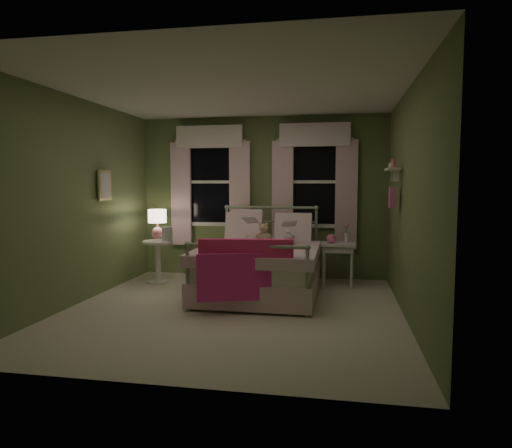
% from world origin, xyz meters
% --- Properties ---
extents(room_shell, '(4.20, 4.20, 4.20)m').
position_xyz_m(room_shell, '(0.00, 0.00, 1.30)').
color(room_shell, silver).
rests_on(room_shell, ground).
extents(bed, '(1.58, 2.04, 1.18)m').
position_xyz_m(bed, '(0.18, 0.87, 0.38)').
color(bed, white).
rests_on(bed, ground).
extents(pink_throw, '(1.10, 0.36, 0.71)m').
position_xyz_m(pink_throw, '(0.19, -0.15, 0.61)').
color(pink_throw, '#FF317B').
rests_on(pink_throw, bed).
extents(child_left, '(0.33, 0.28, 0.78)m').
position_xyz_m(child_left, '(-0.09, 1.30, 0.96)').
color(child_left, '#F7D1DD').
rests_on(child_left, bed).
extents(child_right, '(0.41, 0.34, 0.76)m').
position_xyz_m(child_right, '(0.47, 1.30, 0.95)').
color(child_right, '#F7D1DD').
rests_on(child_right, bed).
extents(book_left, '(0.21, 0.14, 0.26)m').
position_xyz_m(book_left, '(-0.09, 1.05, 0.96)').
color(book_left, beige).
rests_on(book_left, child_left).
extents(book_right, '(0.22, 0.15, 0.26)m').
position_xyz_m(book_right, '(0.47, 1.05, 0.92)').
color(book_right, beige).
rests_on(book_right, child_right).
extents(teddy_bear, '(0.23, 0.18, 0.31)m').
position_xyz_m(teddy_bear, '(0.19, 1.14, 0.79)').
color(teddy_bear, tan).
rests_on(teddy_bear, bed).
extents(nightstand_left, '(0.46, 0.46, 0.65)m').
position_xyz_m(nightstand_left, '(-1.48, 1.30, 0.42)').
color(nightstand_left, white).
rests_on(nightstand_left, ground).
extents(table_lamp, '(0.28, 0.28, 0.45)m').
position_xyz_m(table_lamp, '(-1.48, 1.30, 0.95)').
color(table_lamp, pink).
rests_on(table_lamp, nightstand_left).
extents(book_nightstand, '(0.18, 0.23, 0.02)m').
position_xyz_m(book_nightstand, '(-1.38, 1.22, 0.66)').
color(book_nightstand, beige).
rests_on(book_nightstand, nightstand_left).
extents(nightstand_right, '(0.50, 0.40, 0.64)m').
position_xyz_m(nightstand_right, '(1.24, 1.54, 0.55)').
color(nightstand_right, white).
rests_on(nightstand_right, ground).
extents(pink_toy, '(0.14, 0.18, 0.14)m').
position_xyz_m(pink_toy, '(1.14, 1.54, 0.71)').
color(pink_toy, pink).
rests_on(pink_toy, nightstand_right).
extents(bud_vase, '(0.06, 0.06, 0.28)m').
position_xyz_m(bud_vase, '(1.36, 1.59, 0.79)').
color(bud_vase, white).
rests_on(bud_vase, nightstand_right).
extents(window_left, '(1.34, 0.13, 1.96)m').
position_xyz_m(window_left, '(-0.85, 2.03, 1.62)').
color(window_left, black).
rests_on(window_left, room_shell).
extents(window_right, '(1.34, 0.13, 1.96)m').
position_xyz_m(window_right, '(0.85, 2.03, 1.62)').
color(window_right, black).
rests_on(window_right, room_shell).
extents(wall_shelf, '(0.15, 0.50, 0.60)m').
position_xyz_m(wall_shelf, '(1.90, 0.70, 1.52)').
color(wall_shelf, white).
rests_on(wall_shelf, room_shell).
extents(framed_picture, '(0.03, 0.32, 0.42)m').
position_xyz_m(framed_picture, '(-1.95, 0.60, 1.50)').
color(framed_picture, beige).
rests_on(framed_picture, room_shell).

